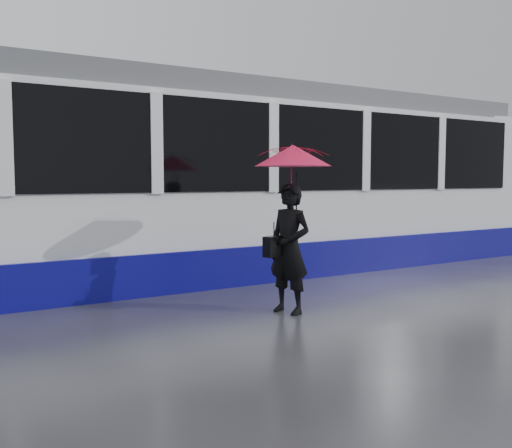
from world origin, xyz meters
TOP-DOWN VIEW (x-y plane):
  - ground at (0.00, 0.00)m, footprint 90.00×90.00m
  - rails at (0.00, 2.50)m, footprint 34.00×1.51m
  - woman at (1.38, -0.60)m, footprint 0.55×0.69m
  - umbrella at (1.43, -0.60)m, footprint 1.21×1.21m
  - handbag at (1.16, -0.58)m, footprint 0.32×0.21m

SIDE VIEW (x-z plane):
  - ground at x=0.00m, z-range 0.00..0.00m
  - rails at x=0.00m, z-range 0.00..0.02m
  - woman at x=1.38m, z-range 0.00..1.64m
  - handbag at x=1.16m, z-range 0.64..1.08m
  - umbrella at x=1.43m, z-range 1.25..2.35m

